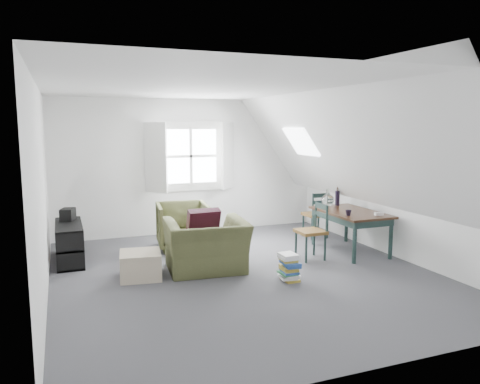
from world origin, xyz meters
name	(u,v)px	position (x,y,z in m)	size (l,w,h in m)	color
floor	(244,274)	(0.00, 0.00, 0.00)	(5.50, 5.50, 0.00)	#444449
ceiling	(244,88)	(0.00, 0.00, 2.50)	(5.50, 5.50, 0.00)	white
wall_back	(190,167)	(0.00, 2.75, 1.25)	(5.00, 5.00, 0.00)	white
wall_front	(372,224)	(0.00, -2.75, 1.25)	(5.00, 5.00, 0.00)	white
wall_left	(41,193)	(-2.50, 0.00, 1.25)	(5.50, 5.50, 0.00)	white
wall_right	(396,176)	(2.50, 0.00, 1.25)	(5.50, 5.50, 0.00)	white
slope_left	(124,146)	(-1.55, 0.00, 1.78)	(5.50, 5.50, 0.00)	white
slope_right	(344,143)	(1.55, 0.00, 1.78)	(5.50, 5.50, 0.00)	white
dormer_window	(191,156)	(0.00, 2.68, 1.45)	(1.71, 0.35, 1.30)	white
skylight	(301,142)	(1.55, 1.30, 1.75)	(0.55, 0.75, 0.04)	white
armchair_near	(207,271)	(-0.44, 0.33, 0.00)	(1.10, 0.96, 0.72)	#464929
armchair_far	(183,248)	(-0.44, 1.63, 0.00)	(0.81, 0.84, 0.76)	#464929
throw_pillow	(203,225)	(-0.44, 0.48, 0.63)	(0.46, 0.13, 0.46)	#320D1B
ottoman	(141,265)	(-1.35, 0.34, 0.18)	(0.53, 0.53, 0.35)	tan
dining_table	(351,216)	(2.02, 0.46, 0.57)	(0.79, 1.32, 0.66)	black
demijohn	(328,200)	(1.87, 0.91, 0.78)	(0.21, 0.21, 0.30)	silver
vase_twigs	(337,197)	(2.12, 1.01, 0.80)	(0.08, 0.09, 0.62)	black
cup	(348,216)	(1.77, 0.16, 0.66)	(0.09, 0.09, 0.09)	black
paper_box	(379,214)	(2.22, 0.01, 0.68)	(0.12, 0.08, 0.04)	white
dining_chair_far	(316,214)	(1.99, 1.48, 0.44)	(0.39, 0.39, 0.84)	brown
dining_chair_near	(313,230)	(1.24, 0.31, 0.44)	(0.40, 0.40, 0.85)	brown
media_shelf	(70,245)	(-2.21, 1.46, 0.26)	(0.37, 1.12, 0.58)	black
electronics_box	(68,215)	(-2.21, 1.75, 0.66)	(0.18, 0.25, 0.20)	black
magazine_stack	(289,267)	(0.45, -0.47, 0.18)	(0.27, 0.32, 0.36)	#B29933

